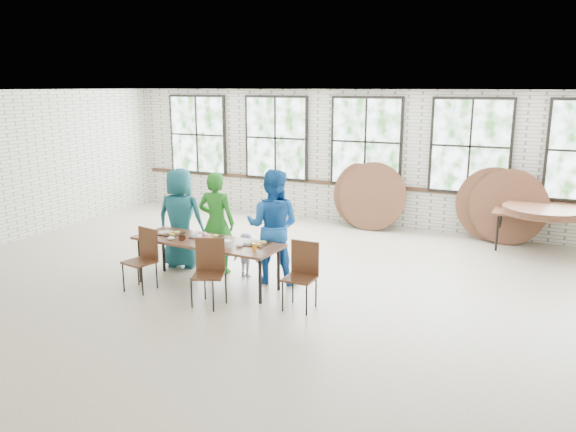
# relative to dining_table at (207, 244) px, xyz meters

# --- Properties ---
(room) EXTENTS (12.00, 12.00, 12.00)m
(room) POSITION_rel_dining_table_xyz_m (0.99, 4.87, 1.14)
(room) COLOR beige
(room) RESTS_ON ground
(dining_table) EXTENTS (2.44, 0.93, 0.74)m
(dining_table) POSITION_rel_dining_table_xyz_m (0.00, 0.00, 0.00)
(dining_table) COLOR brown
(dining_table) RESTS_ON ground
(chair_near_left) EXTENTS (0.50, 0.49, 0.95)m
(chair_near_left) POSITION_rel_dining_table_xyz_m (-0.82, -0.50, -0.13)
(chair_near_left) COLOR #4D2C19
(chair_near_left) RESTS_ON ground
(chair_near_right) EXTENTS (0.54, 0.54, 0.95)m
(chair_near_right) POSITION_rel_dining_table_xyz_m (0.42, -0.59, -0.13)
(chair_near_right) COLOR #4D2C19
(chair_near_right) RESTS_ON ground
(chair_spare) EXTENTS (0.42, 0.41, 0.95)m
(chair_spare) POSITION_rel_dining_table_xyz_m (1.68, -0.16, -0.13)
(chair_spare) COLOR #4D2C19
(chair_spare) RESTS_ON ground
(adult_teal) EXTENTS (0.93, 0.69, 1.72)m
(adult_teal) POSITION_rel_dining_table_xyz_m (-0.96, 0.65, 0.17)
(adult_teal) COLOR #1D566E
(adult_teal) RESTS_ON ground
(adult_green) EXTENTS (0.68, 0.51, 1.71)m
(adult_green) POSITION_rel_dining_table_xyz_m (-0.23, 0.65, 0.16)
(adult_green) COLOR #23771F
(adult_green) RESTS_ON ground
(toddler) EXTENTS (0.47, 0.27, 0.73)m
(toddler) POSITION_rel_dining_table_xyz_m (0.32, 0.65, -0.32)
(toddler) COLOR #1D1543
(toddler) RESTS_ON ground
(adult_blue) EXTENTS (0.99, 0.84, 1.81)m
(adult_blue) POSITION_rel_dining_table_xyz_m (0.81, 0.65, 0.22)
(adult_blue) COLOR #195CB3
(adult_blue) RESTS_ON ground
(storage_table) EXTENTS (1.82, 0.79, 0.74)m
(storage_table) POSITION_rel_dining_table_xyz_m (4.69, 4.25, -0.00)
(storage_table) COLOR brown
(storage_table) RESTS_ON ground
(tabletop_clutter) EXTENTS (1.97, 0.58, 0.11)m
(tabletop_clutter) POSITION_rel_dining_table_xyz_m (0.10, -0.01, 0.08)
(tabletop_clutter) COLOR black
(tabletop_clutter) RESTS_ON dining_table
(round_tops_stacked) EXTENTS (1.50, 1.50, 0.13)m
(round_tops_stacked) POSITION_rel_dining_table_xyz_m (4.69, 4.25, 0.12)
(round_tops_stacked) COLOR brown
(round_tops_stacked) RESTS_ON storage_table
(round_tops_leaning) EXTENTS (4.45, 0.51, 1.49)m
(round_tops_leaning) POSITION_rel_dining_table_xyz_m (2.52, 4.66, 0.05)
(round_tops_leaning) COLOR brown
(round_tops_leaning) RESTS_ON ground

